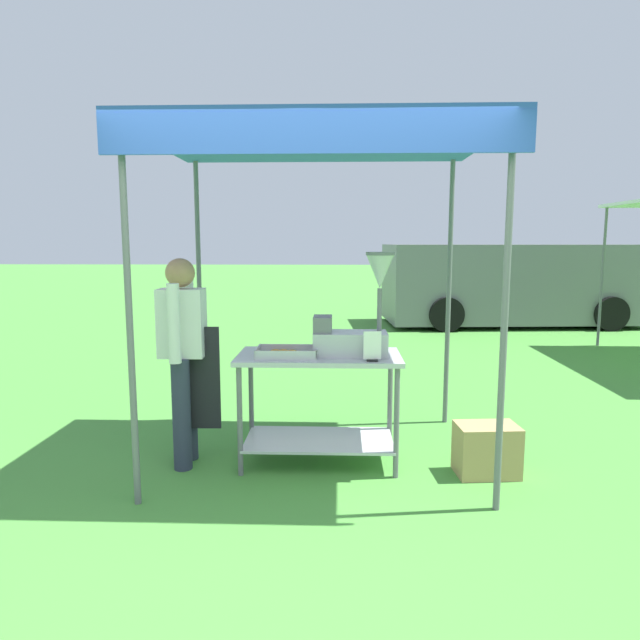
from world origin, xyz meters
TOP-DOWN VIEW (x-y plane):
  - ground_plane at (0.00, 6.00)m, footprint 70.00×70.00m
  - stall_canopy at (0.07, 1.07)m, footprint 2.57×1.98m
  - donut_cart at (0.07, 0.97)m, footprint 1.25×0.63m
  - donut_tray at (-0.18, 0.87)m, footprint 0.46×0.28m
  - donut_fryer at (0.35, 0.95)m, footprint 0.61×0.28m
  - menu_sign at (0.47, 0.73)m, footprint 0.13×0.05m
  - vendor at (-0.97, 0.91)m, footprint 0.45×0.53m
  - supply_crate at (1.33, 0.79)m, footprint 0.47×0.33m
  - van_grey at (3.86, 8.63)m, footprint 5.38×2.37m

SIDE VIEW (x-z plane):
  - ground_plane at x=0.00m, z-range 0.00..0.00m
  - supply_crate at x=1.33m, z-range 0.00..0.38m
  - donut_cart at x=0.07m, z-range 0.18..1.05m
  - van_grey at x=3.86m, z-range 0.03..1.72m
  - donut_tray at x=-0.18m, z-range 0.86..0.93m
  - vendor at x=-0.97m, z-range 0.10..1.71m
  - menu_sign at x=0.47m, z-range 0.85..1.07m
  - donut_fryer at x=0.35m, z-range 0.73..1.52m
  - stall_canopy at x=0.07m, z-range 1.15..3.67m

